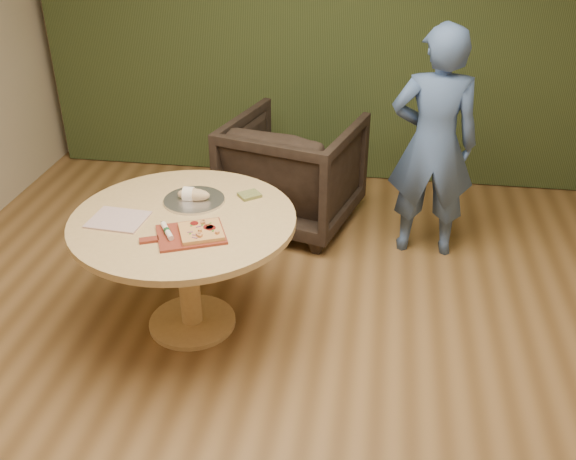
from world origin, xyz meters
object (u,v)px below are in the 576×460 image
(cutlery_roll, at_px, (167,231))
(person_standing, at_px, (433,145))
(pizza_paddle, at_px, (189,235))
(flatbread_pizza, at_px, (201,231))
(armchair, at_px, (293,166))
(serving_tray, at_px, (194,200))
(pedestal_table, at_px, (185,239))
(bread_roll, at_px, (192,195))

(cutlery_roll, distance_m, person_standing, 1.97)
(pizza_paddle, bearing_deg, flatbread_pizza, -11.82)
(cutlery_roll, xyz_separation_m, armchair, (0.44, 1.61, -0.31))
(serving_tray, xyz_separation_m, person_standing, (1.41, 0.93, 0.06))
(pedestal_table, distance_m, bread_roll, 0.27)
(pizza_paddle, xyz_separation_m, cutlery_roll, (-0.11, -0.01, 0.02))
(armchair, distance_m, person_standing, 1.09)
(cutlery_roll, xyz_separation_m, person_standing, (1.44, 1.34, 0.04))
(pizza_paddle, bearing_deg, bread_roll, 79.67)
(cutlery_roll, height_order, person_standing, person_standing)
(armchair, relative_size, person_standing, 0.57)
(serving_tray, distance_m, armchair, 1.31)
(flatbread_pizza, height_order, bread_roll, bread_roll)
(serving_tray, bearing_deg, armchair, 71.07)
(pizza_paddle, relative_size, person_standing, 0.29)
(pizza_paddle, relative_size, serving_tray, 1.33)
(armchair, height_order, person_standing, person_standing)
(bread_roll, bearing_deg, pedestal_table, -90.47)
(flatbread_pizza, bearing_deg, person_standing, 46.22)
(serving_tray, height_order, bread_roll, bread_roll)
(armchair, bearing_deg, person_standing, -179.67)
(pizza_paddle, xyz_separation_m, armchair, (0.33, 1.60, -0.29))
(pizza_paddle, xyz_separation_m, person_standing, (1.33, 1.33, 0.06))
(pedestal_table, height_order, flatbread_pizza, flatbread_pizza)
(serving_tray, bearing_deg, person_standing, 33.54)
(pedestal_table, distance_m, serving_tray, 0.24)
(armchair, bearing_deg, pedestal_table, 88.72)
(pedestal_table, xyz_separation_m, person_standing, (1.42, 1.13, 0.21))
(pedestal_table, distance_m, flatbread_pizza, 0.30)
(cutlery_roll, height_order, armchair, armchair)
(flatbread_pizza, xyz_separation_m, armchair, (0.26, 1.59, -0.31))
(pedestal_table, xyz_separation_m, serving_tray, (0.01, 0.19, 0.15))
(bread_roll, relative_size, armchair, 0.21)
(serving_tray, relative_size, person_standing, 0.22)
(flatbread_pizza, relative_size, armchair, 0.31)
(pedestal_table, bearing_deg, serving_tray, 86.93)
(pizza_paddle, distance_m, bread_roll, 0.41)
(bread_roll, distance_m, armchair, 1.32)
(pizza_paddle, bearing_deg, armchair, 54.84)
(cutlery_roll, xyz_separation_m, serving_tray, (0.03, 0.41, -0.02))
(pedestal_table, bearing_deg, pizza_paddle, -64.82)
(flatbread_pizza, bearing_deg, armchair, 80.52)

